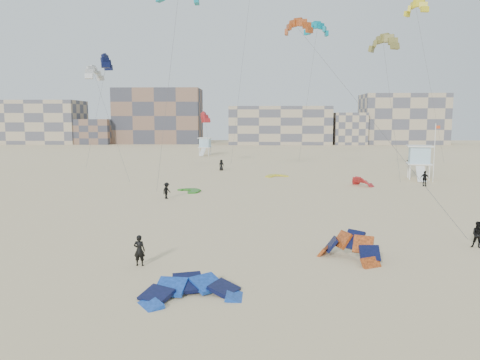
{
  "coord_description": "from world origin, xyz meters",
  "views": [
    {
      "loc": [
        2.3,
        -22.3,
        7.66
      ],
      "look_at": [
        1.37,
        6.0,
        4.04
      ],
      "focal_mm": 35.0,
      "sensor_mm": 36.0,
      "label": 1
    }
  ],
  "objects_px": {
    "kite_ground_blue": "(192,298)",
    "kite_ground_orange": "(348,260)",
    "kitesurfer_main": "(139,250)",
    "lifeguard_tower_near": "(419,162)"
  },
  "relations": [
    {
      "from": "kite_ground_blue",
      "to": "kite_ground_orange",
      "type": "height_order",
      "value": "kite_ground_orange"
    },
    {
      "from": "kite_ground_blue",
      "to": "lifeguard_tower_near",
      "type": "xyz_separation_m",
      "value": [
        24.21,
        42.32,
        2.18
      ]
    },
    {
      "from": "kite_ground_orange",
      "to": "kitesurfer_main",
      "type": "xyz_separation_m",
      "value": [
        -11.29,
        -1.42,
        0.83
      ]
    },
    {
      "from": "kite_ground_blue",
      "to": "kitesurfer_main",
      "type": "xyz_separation_m",
      "value": [
        -3.37,
        4.42,
        0.83
      ]
    },
    {
      "from": "kite_ground_orange",
      "to": "kitesurfer_main",
      "type": "relative_size",
      "value": 2.19
    },
    {
      "from": "lifeguard_tower_near",
      "to": "kite_ground_blue",
      "type": "bearing_deg",
      "value": -106.93
    },
    {
      "from": "kite_ground_blue",
      "to": "lifeguard_tower_near",
      "type": "relative_size",
      "value": 0.7
    },
    {
      "from": "kite_ground_blue",
      "to": "kite_ground_orange",
      "type": "bearing_deg",
      "value": 19.42
    },
    {
      "from": "kite_ground_orange",
      "to": "lifeguard_tower_near",
      "type": "bearing_deg",
      "value": 111.25
    },
    {
      "from": "kitesurfer_main",
      "to": "lifeguard_tower_near",
      "type": "height_order",
      "value": "lifeguard_tower_near"
    }
  ]
}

